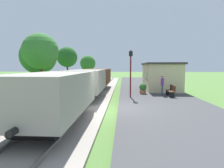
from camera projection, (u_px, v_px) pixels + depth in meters
ground_plane at (115, 112)px, 10.54m from camera, size 160.00×160.00×0.00m
platform_slab at (170, 110)px, 10.32m from camera, size 6.00×60.00×0.25m
track_ballast at (74, 110)px, 10.68m from camera, size 3.80×60.00×0.12m
rail_near at (86, 108)px, 10.62m from camera, size 0.07×60.00×0.14m
rail_far at (63, 108)px, 10.71m from camera, size 0.07×60.00×0.14m
freight_train at (86, 82)px, 14.13m from camera, size 2.50×19.40×2.12m
station_hut at (161, 76)px, 18.82m from camera, size 3.50×5.80×2.78m
bench_near_hut at (171, 91)px, 14.44m from camera, size 0.42×1.50×0.91m
person_waiting at (162, 84)px, 14.81m from camera, size 0.31×0.42×1.71m
potted_planter at (143, 88)px, 15.87m from camera, size 0.64×0.64×0.92m
lamp_post_near at (131, 65)px, 13.88m from camera, size 0.28×0.28×3.70m
tree_trackside_mid at (40, 51)px, 16.98m from camera, size 3.38×3.38×5.78m
tree_trackside_far at (38, 56)px, 22.44m from camera, size 4.46×4.46×6.15m
tree_field_left at (67, 57)px, 30.38m from camera, size 3.43×3.43×5.96m
tree_field_distant at (88, 63)px, 38.50m from camera, size 3.30×3.30×5.01m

